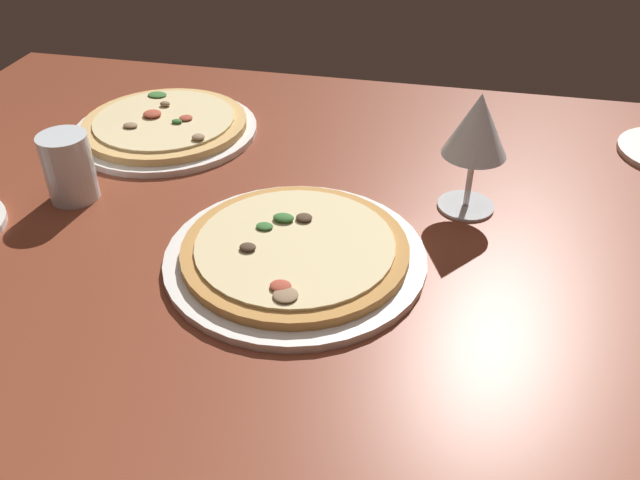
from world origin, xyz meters
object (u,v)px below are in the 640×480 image
pizza_side (165,126)px  wine_glass_near (477,129)px  water_glass (69,170)px  pizza_main (295,252)px

pizza_side → wine_glass_near: wine_glass_near is taller
water_glass → pizza_main: bearing=-12.8°
pizza_side → pizza_main: bearing=-44.8°
water_glass → wine_glass_near: bearing=9.6°
pizza_side → water_glass: water_glass is taller
pizza_side → wine_glass_near: 49.50cm
pizza_main → water_glass: (-32.25, 7.32, 2.91)cm
pizza_main → pizza_side: same height
water_glass → pizza_side: bearing=78.3°
pizza_side → water_glass: (-4.22, -20.47, 2.89)cm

